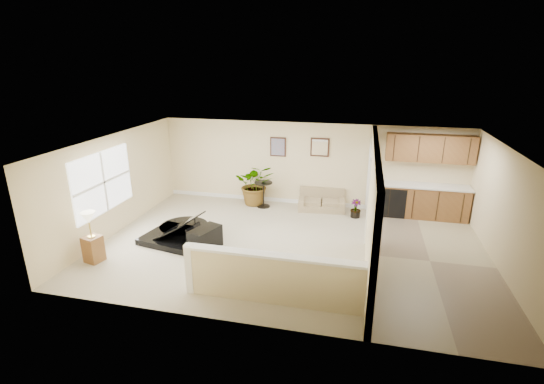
% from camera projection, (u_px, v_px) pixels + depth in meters
% --- Properties ---
extents(floor, '(9.00, 9.00, 0.00)m').
position_uv_depth(floor, '(290.00, 247.00, 9.38)').
color(floor, tan).
rests_on(floor, ground).
extents(back_wall, '(9.00, 0.04, 2.50)m').
position_uv_depth(back_wall, '(309.00, 165.00, 11.74)').
color(back_wall, beige).
rests_on(back_wall, floor).
extents(front_wall, '(9.00, 0.04, 2.50)m').
position_uv_depth(front_wall, '(256.00, 259.00, 6.21)').
color(front_wall, beige).
rests_on(front_wall, floor).
extents(left_wall, '(0.04, 6.00, 2.50)m').
position_uv_depth(left_wall, '(116.00, 184.00, 9.94)').
color(left_wall, beige).
rests_on(left_wall, floor).
extents(right_wall, '(0.04, 6.00, 2.50)m').
position_uv_depth(right_wall, '(508.00, 214.00, 8.01)').
color(right_wall, beige).
rests_on(right_wall, floor).
extents(ceiling, '(9.00, 6.00, 0.04)m').
position_uv_depth(ceiling, '(292.00, 143.00, 8.57)').
color(ceiling, white).
rests_on(ceiling, back_wall).
extents(kitchen_vinyl, '(2.70, 6.00, 0.01)m').
position_uv_depth(kitchen_vinyl, '(430.00, 261.00, 8.70)').
color(kitchen_vinyl, tan).
rests_on(kitchen_vinyl, floor).
extents(interior_partition, '(0.18, 5.99, 2.50)m').
position_uv_depth(interior_partition, '(372.00, 201.00, 8.83)').
color(interior_partition, beige).
rests_on(interior_partition, floor).
extents(pony_half_wall, '(3.42, 0.22, 1.00)m').
position_uv_depth(pony_half_wall, '(271.00, 277.00, 7.07)').
color(pony_half_wall, beige).
rests_on(pony_half_wall, floor).
extents(left_window, '(0.05, 2.15, 1.45)m').
position_uv_depth(left_window, '(103.00, 182.00, 9.41)').
color(left_window, white).
rests_on(left_window, left_wall).
extents(wall_art_left, '(0.48, 0.04, 0.58)m').
position_uv_depth(wall_art_left, '(278.00, 147.00, 11.76)').
color(wall_art_left, '#361C13').
rests_on(wall_art_left, back_wall).
extents(wall_mirror, '(0.55, 0.04, 0.55)m').
position_uv_depth(wall_mirror, '(320.00, 147.00, 11.48)').
color(wall_mirror, '#361C13').
rests_on(wall_mirror, back_wall).
extents(kitchen_cabinets, '(2.36, 0.65, 2.33)m').
position_uv_depth(kitchen_cabinets, '(421.00, 187.00, 10.93)').
color(kitchen_cabinets, brown).
rests_on(kitchen_cabinets, floor).
extents(piano, '(1.89, 1.92, 1.38)m').
position_uv_depth(piano, '(176.00, 216.00, 9.67)').
color(piano, black).
rests_on(piano, floor).
extents(piano_bench, '(0.65, 0.89, 0.53)m').
position_uv_depth(piano_bench, '(205.00, 239.00, 9.17)').
color(piano_bench, black).
rests_on(piano_bench, floor).
extents(loveseat, '(1.42, 0.89, 0.77)m').
position_uv_depth(loveseat, '(322.00, 199.00, 11.67)').
color(loveseat, tan).
rests_on(loveseat, floor).
extents(accent_table, '(0.54, 0.54, 0.78)m').
position_uv_depth(accent_table, '(263.00, 191.00, 11.75)').
color(accent_table, black).
rests_on(accent_table, floor).
extents(palm_plant, '(1.37, 1.26, 1.28)m').
position_uv_depth(palm_plant, '(255.00, 184.00, 11.94)').
color(palm_plant, black).
rests_on(palm_plant, floor).
extents(small_plant, '(0.31, 0.31, 0.52)m').
position_uv_depth(small_plant, '(356.00, 210.00, 11.06)').
color(small_plant, black).
rests_on(small_plant, floor).
extents(lamp_stand, '(0.41, 0.41, 1.16)m').
position_uv_depth(lamp_stand, '(92.00, 241.00, 8.56)').
color(lamp_stand, brown).
rests_on(lamp_stand, floor).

